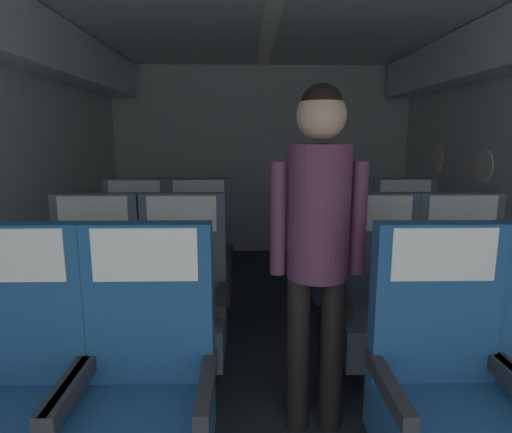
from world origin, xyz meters
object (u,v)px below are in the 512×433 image
seat_c_right_window (342,261)px  flight_attendant (318,226)px  seat_b_left_aisle (182,307)px  seat_c_left_window (135,263)px  seat_b_right_aisle (463,305)px  seat_c_right_aisle (405,261)px  seat_b_left_window (94,308)px  seat_c_left_aisle (199,262)px  seat_b_right_window (378,306)px  seat_a_left_aisle (145,397)px  seat_a_right_window (444,396)px  seat_a_left_window (12,398)px

seat_c_right_window → flight_attendant: (-0.40, -1.25, 0.54)m
seat_b_left_aisle → seat_c_left_window: size_ratio=1.00×
seat_b_right_aisle → seat_c_right_aisle: size_ratio=1.00×
seat_b_left_window → seat_c_left_aisle: same height
seat_b_left_aisle → seat_c_right_aisle: (1.57, 0.85, 0.00)m
seat_b_left_aisle → seat_b_right_window: size_ratio=1.00×
seat_b_right_aisle → flight_attendant: (-0.89, -0.38, 0.54)m
seat_c_right_window → flight_attendant: 1.42m
seat_a_left_aisle → seat_c_left_aisle: 1.69m
seat_a_right_window → seat_c_left_aisle: 2.03m
seat_a_right_window → seat_c_right_aisle: 1.77m
seat_c_left_window → seat_c_right_window: size_ratio=1.00×
seat_c_left_aisle → seat_c_right_window: 1.08m
seat_a_left_aisle → seat_a_left_window: bearing=179.7°
seat_a_left_window → seat_a_left_aisle: bearing=-0.3°
seat_a_left_aisle → seat_a_right_window: size_ratio=1.00×
seat_a_left_aisle → seat_b_left_window: bearing=119.9°
seat_c_left_window → seat_c_right_window: bearing=-0.2°
seat_c_left_aisle → flight_attendant: flight_attendant is taller
seat_b_left_window → flight_attendant: flight_attendant is taller
seat_b_right_aisle → seat_c_right_window: (-0.49, 0.87, 0.00)m
seat_c_right_window → seat_c_right_aisle: bearing=-0.6°
seat_c_right_aisle → flight_attendant: 1.62m
seat_b_right_window → seat_c_left_window: (-1.58, 0.87, 0.00)m
seat_b_right_aisle → seat_c_right_aisle: (-0.01, 0.86, 0.00)m
seat_b_left_aisle → seat_b_right_aisle: same height
seat_b_left_window → seat_b_left_aisle: 0.49m
seat_a_left_aisle → seat_a_right_window: same height
seat_a_left_aisle → seat_c_right_window: 2.01m
seat_a_left_aisle → seat_b_right_aisle: bearing=27.4°
seat_b_right_aisle → seat_a_left_aisle: bearing=-152.6°
seat_a_left_window → seat_c_right_aisle: bearing=39.2°
seat_c_left_window → seat_c_left_aisle: bearing=0.1°
seat_b_left_aisle → seat_c_left_aisle: bearing=90.1°
seat_a_right_window → seat_b_right_aisle: 0.97m
seat_b_left_window → seat_c_right_aisle: (2.06, 0.85, 0.00)m
seat_b_right_window → seat_c_left_window: size_ratio=1.00×
seat_a_left_aisle → seat_a_right_window: (1.09, -0.02, 0.00)m
seat_a_right_window → seat_c_right_aisle: (0.48, 1.70, 0.00)m
seat_b_right_aisle → seat_c_left_aisle: (-1.58, 0.87, 0.00)m
seat_b_right_window → seat_c_right_window: size_ratio=1.00×
seat_a_right_window → flight_attendant: size_ratio=0.67×
seat_b_right_aisle → seat_c_left_window: bearing=157.1°
seat_a_left_window → seat_b_right_window: (1.59, 0.82, 0.00)m
seat_c_right_aisle → seat_b_right_window: bearing=-118.9°
seat_a_left_aisle → seat_c_left_window: bearing=105.6°
seat_c_left_window → seat_c_left_aisle: (0.48, 0.00, 0.00)m
seat_a_left_aisle → seat_b_right_window: same height
seat_b_left_aisle → seat_c_left_aisle: size_ratio=1.00×
seat_b_left_aisle → seat_c_right_aisle: 1.78m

